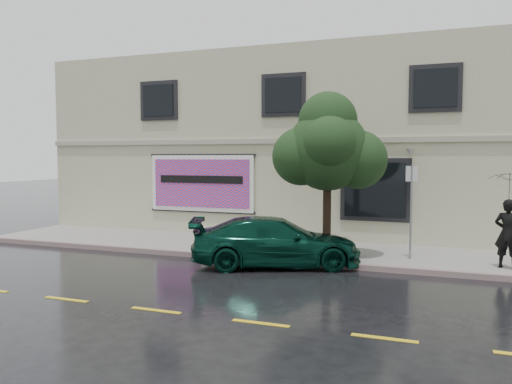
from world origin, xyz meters
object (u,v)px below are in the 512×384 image
(street_tree, at_px, (328,151))
(fire_hydrant, at_px, (204,239))
(car, at_px, (275,242))
(pedestrian, at_px, (508,234))

(street_tree, height_order, fire_hydrant, street_tree)
(car, distance_m, fire_hydrant, 2.57)
(fire_hydrant, bearing_deg, car, -18.08)
(pedestrian, xyz_separation_m, street_tree, (-4.71, -0.16, 2.16))
(car, bearing_deg, street_tree, -72.33)
(pedestrian, bearing_deg, car, 32.39)
(street_tree, xyz_separation_m, fire_hydrant, (-3.72, -0.40, -2.70))
(street_tree, bearing_deg, fire_hydrant, -173.87)
(car, relative_size, fire_hydrant, 6.26)
(street_tree, bearing_deg, car, -140.88)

